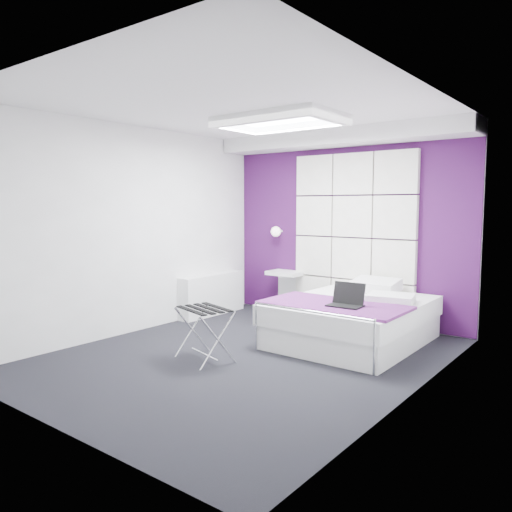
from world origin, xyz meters
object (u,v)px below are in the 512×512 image
Objects in this scene: nightstand at (286,273)px; radiator at (212,294)px; bed at (353,319)px; laptop at (347,301)px; luggage_rack at (205,334)px; wall_lamp at (277,231)px.

radiator is at bearing -138.92° from nightstand.
bed is 0.59m from laptop.
luggage_rack is (1.42, -1.66, -0.03)m from radiator.
wall_lamp is at bearing 167.86° from nightstand.
laptop is at bearing -70.35° from bed.
laptop is at bearing -13.01° from radiator.
laptop is at bearing -37.74° from nightstand.
luggage_rack is at bearing -137.41° from laptop.
laptop is (1.68, -1.30, -0.02)m from nightstand.
wall_lamp is 2.38m from laptop.
luggage_rack is at bearing -120.26° from bed.
bed is 3.77× the size of nightstand.
radiator is 1.14m from nightstand.
wall_lamp reaches higher than luggage_rack.
bed is (1.69, -0.86, -0.94)m from wall_lamp.
nightstand is (-1.51, 0.82, 0.33)m from bed.
wall_lamp is 0.42× the size of laptop.
luggage_rack is at bearing -75.90° from nightstand.
bed is 5.25× the size of laptop.
nightstand is 2.48m from luggage_rack.
bed is at bearing 76.37° from luggage_rack.
laptop is at bearing 61.76° from luggage_rack.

